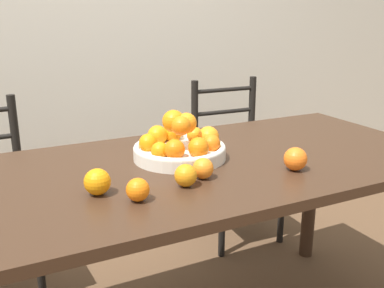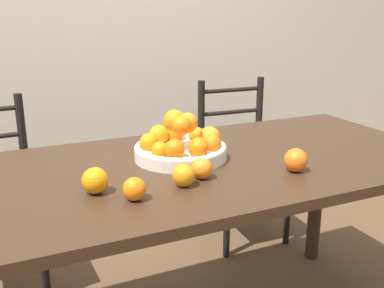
{
  "view_description": "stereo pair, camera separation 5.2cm",
  "coord_description": "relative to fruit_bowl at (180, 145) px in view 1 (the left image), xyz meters",
  "views": [
    {
      "loc": [
        -0.64,
        -1.33,
        1.29
      ],
      "look_at": [
        0.01,
        -0.03,
        0.85
      ],
      "focal_mm": 42.0,
      "sensor_mm": 36.0,
      "label": 1
    },
    {
      "loc": [
        -0.6,
        -1.35,
        1.29
      ],
      "look_at": [
        0.01,
        -0.03,
        0.85
      ],
      "focal_mm": 42.0,
      "sensor_mm": 36.0,
      "label": 2
    }
  ],
  "objects": [
    {
      "name": "wall_back",
      "position": [
        -0.01,
        1.42,
        0.48
      ],
      "size": [
        8.0,
        0.06,
        2.6
      ],
      "color": "silver",
      "rests_on": "ground_plane"
    },
    {
      "name": "dining_table",
      "position": [
        -0.01,
        -0.07,
        -0.14
      ],
      "size": [
        1.95,
        0.85,
        0.77
      ],
      "color": "#382316",
      "rests_on": "ground_plane"
    },
    {
      "name": "fruit_bowl",
      "position": [
        0.0,
        0.0,
        0.0
      ],
      "size": [
        0.33,
        0.33,
        0.18
      ],
      "color": "silver",
      "rests_on": "dining_table"
    },
    {
      "name": "orange_loose_0",
      "position": [
        -0.27,
        -0.29,
        -0.02
      ],
      "size": [
        0.07,
        0.07,
        0.07
      ],
      "color": "orange",
      "rests_on": "dining_table"
    },
    {
      "name": "orange_loose_1",
      "position": [
        -0.1,
        -0.25,
        -0.01
      ],
      "size": [
        0.07,
        0.07,
        0.07
      ],
      "color": "orange",
      "rests_on": "dining_table"
    },
    {
      "name": "orange_loose_2",
      "position": [
        -0.36,
        -0.19,
        -0.01
      ],
      "size": [
        0.08,
        0.08,
        0.08
      ],
      "color": "orange",
      "rests_on": "dining_table"
    },
    {
      "name": "orange_loose_3",
      "position": [
        -0.02,
        -0.22,
        -0.02
      ],
      "size": [
        0.07,
        0.07,
        0.07
      ],
      "color": "orange",
      "rests_on": "dining_table"
    },
    {
      "name": "orange_loose_4",
      "position": [
        0.29,
        -0.29,
        -0.01
      ],
      "size": [
        0.08,
        0.08,
        0.08
      ],
      "color": "orange",
      "rests_on": "dining_table"
    },
    {
      "name": "chair_right",
      "position": [
        0.67,
        0.69,
        -0.37
      ],
      "size": [
        0.44,
        0.42,
        0.91
      ],
      "rotation": [
        0.0,
        0.0,
        -0.05
      ],
      "color": "black",
      "rests_on": "ground_plane"
    }
  ]
}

